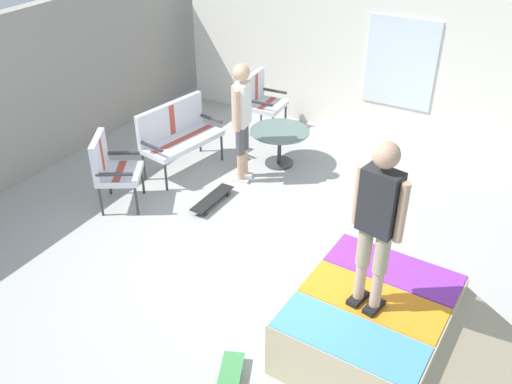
# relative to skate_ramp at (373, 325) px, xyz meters

# --- Properties ---
(ground_plane) EXTENTS (12.00, 12.00, 0.10)m
(ground_plane) POSITION_rel_skate_ramp_xyz_m (0.80, 1.66, -0.37)
(ground_plane) COLOR #A8A8A3
(back_wall_cinderblock) EXTENTS (9.00, 0.20, 2.36)m
(back_wall_cinderblock) POSITION_rel_skate_ramp_xyz_m (0.80, 5.66, 0.86)
(back_wall_cinderblock) COLOR #9E998E
(back_wall_cinderblock) RESTS_ON ground_plane
(house_facade) EXTENTS (0.23, 6.00, 2.44)m
(house_facade) POSITION_rel_skate_ramp_xyz_m (4.60, 2.14, 0.91)
(house_facade) COLOR white
(house_facade) RESTS_ON ground_plane
(skate_ramp) EXTENTS (1.71, 2.26, 0.64)m
(skate_ramp) POSITION_rel_skate_ramp_xyz_m (0.00, 0.00, 0.00)
(skate_ramp) COLOR tan
(skate_ramp) RESTS_ON ground_plane
(patio_bench) EXTENTS (1.33, 0.76, 1.02)m
(patio_bench) POSITION_rel_skate_ramp_xyz_m (2.04, 3.79, 0.30)
(patio_bench) COLOR #38383D
(patio_bench) RESTS_ON ground_plane
(patio_chair_near_house) EXTENTS (0.66, 0.59, 1.02)m
(patio_chair_near_house) POSITION_rel_skate_ramp_xyz_m (3.81, 3.35, 0.30)
(patio_chair_near_house) COLOR #38383D
(patio_chair_near_house) RESTS_ON ground_plane
(patio_chair_by_wall) EXTENTS (0.81, 0.79, 1.02)m
(patio_chair_by_wall) POSITION_rel_skate_ramp_xyz_m (0.76, 3.94, 0.30)
(patio_chair_by_wall) COLOR #38383D
(patio_chair_by_wall) RESTS_ON ground_plane
(patio_table) EXTENTS (0.90, 0.90, 0.57)m
(patio_table) POSITION_rel_skate_ramp_xyz_m (2.89, 2.51, 0.09)
(patio_table) COLOR #38383D
(patio_table) RESTS_ON ground_plane
(person_watching) EXTENTS (0.47, 0.29, 1.76)m
(person_watching) POSITION_rel_skate_ramp_xyz_m (2.22, 2.77, 0.72)
(person_watching) COLOR silver
(person_watching) RESTS_ON ground_plane
(person_skater) EXTENTS (0.29, 0.47, 1.66)m
(person_skater) POSITION_rel_skate_ramp_xyz_m (-0.10, 0.07, 1.29)
(person_skater) COLOR black
(person_skater) RESTS_ON skate_ramp
(skateboard_by_bench) EXTENTS (0.80, 0.21, 0.10)m
(skateboard_by_bench) POSITION_rel_skate_ramp_xyz_m (1.42, 2.78, -0.23)
(skateboard_by_bench) COLOR black
(skateboard_by_bench) RESTS_ON ground_plane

